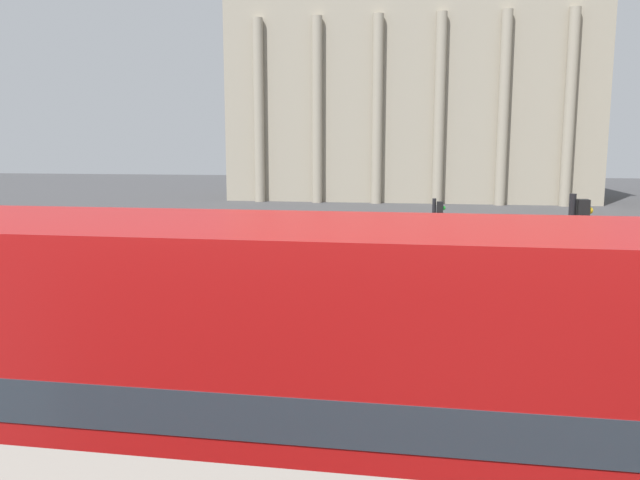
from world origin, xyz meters
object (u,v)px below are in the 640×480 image
(plaza_building_left, at_px, (410,96))
(pedestrian_yellow, at_px, (573,245))
(pedestrian_black, at_px, (298,237))
(double_decker_bus, at_px, (197,381))
(traffic_light_near, at_px, (572,273))
(traffic_light_mid, at_px, (436,234))

(plaza_building_left, distance_m, pedestrian_yellow, 35.53)
(plaza_building_left, xyz_separation_m, pedestrian_black, (-3.99, -33.63, -8.61))
(pedestrian_black, bearing_deg, pedestrian_yellow, 177.21)
(double_decker_bus, relative_size, traffic_light_near, 2.51)
(traffic_light_near, bearing_deg, plaza_building_left, 94.89)
(double_decker_bus, distance_m, plaza_building_left, 54.46)
(traffic_light_near, relative_size, traffic_light_mid, 1.24)
(traffic_light_mid, xyz_separation_m, pedestrian_black, (-5.86, 6.83, -1.22))
(pedestrian_black, bearing_deg, double_decker_bus, 95.25)
(plaza_building_left, height_order, traffic_light_near, plaza_building_left)
(traffic_light_mid, bearing_deg, plaza_building_left, 92.65)
(plaza_building_left, distance_m, traffic_light_near, 49.33)
(double_decker_bus, xyz_separation_m, traffic_light_near, (5.24, 5.30, 0.35))
(double_decker_bus, xyz_separation_m, pedestrian_yellow, (8.69, 20.36, -1.43))
(plaza_building_left, distance_m, traffic_light_mid, 41.17)
(double_decker_bus, xyz_separation_m, plaza_building_left, (1.07, 53.97, 7.25))
(double_decker_bus, distance_m, traffic_light_mid, 13.83)
(double_decker_bus, bearing_deg, pedestrian_black, 92.31)
(double_decker_bus, distance_m, pedestrian_black, 20.59)
(traffic_light_mid, height_order, pedestrian_yellow, traffic_light_mid)
(traffic_light_near, distance_m, traffic_light_mid, 8.54)
(traffic_light_mid, xyz_separation_m, pedestrian_yellow, (5.75, 6.86, -1.29))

